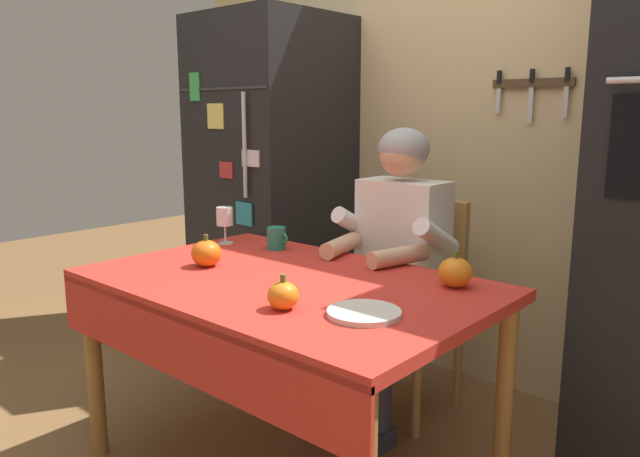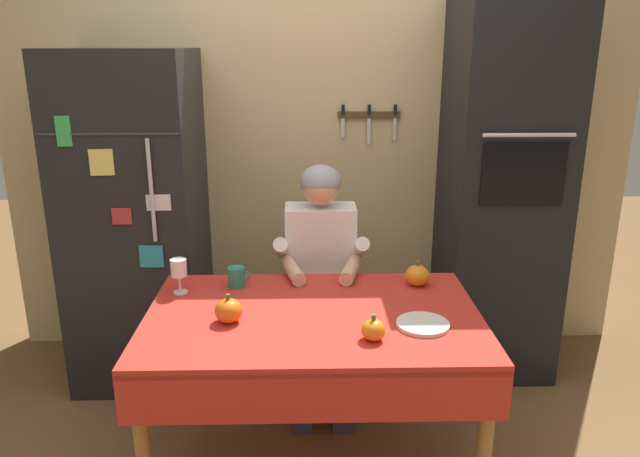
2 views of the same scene
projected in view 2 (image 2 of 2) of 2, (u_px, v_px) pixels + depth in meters
back_wall_assembly at (319, 136)px, 3.54m from camera, size 3.70×0.13×2.60m
refrigerator at (137, 220)px, 3.26m from camera, size 0.68×0.71×1.80m
wall_oven at (501, 190)px, 3.30m from camera, size 0.60×0.64×2.10m
dining_table at (313, 334)px, 2.51m from camera, size 1.40×0.90×0.74m
chair_behind_person at (320, 291)px, 3.31m from camera, size 0.40×0.40×0.93m
seated_person at (321, 265)px, 3.07m from camera, size 0.47×0.55×1.25m
coffee_mug at (237, 277)px, 2.78m from camera, size 0.11×0.08×0.09m
wine_glass at (179, 269)px, 2.68m from camera, size 0.07×0.07×0.16m
pumpkin_large at (229, 311)px, 2.42m from camera, size 0.11×0.11×0.12m
pumpkin_medium at (417, 275)px, 2.79m from camera, size 0.11×0.11×0.12m
pumpkin_small at (373, 330)px, 2.27m from camera, size 0.09×0.09×0.10m
serving_tray at (423, 324)px, 2.39m from camera, size 0.21×0.21×0.02m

